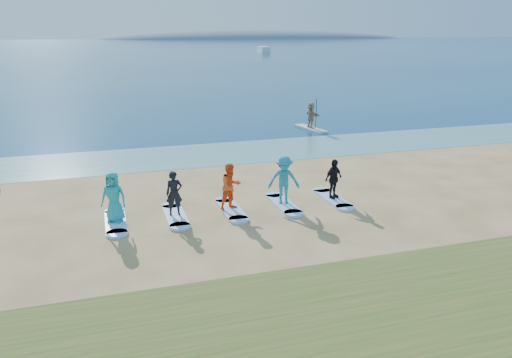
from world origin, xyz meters
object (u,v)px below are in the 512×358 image
object	(u,v)px
surfboard_1	(175,216)
student_2	(231,186)
paddleboard	(311,129)
surfboard_4	(333,199)
boat_offshore_b	(263,52)
student_0	(114,197)
surfboard_2	(231,210)
student_3	(284,180)
student_4	(334,179)
surfboard_0	(116,222)
student_1	(174,193)
surfboard_3	(283,204)
paddleboarder	(311,115)

from	to	relation	value
surfboard_1	student_2	bearing A→B (deg)	-0.00
paddleboard	surfboard_4	xyz separation A→B (m)	(-4.80, -13.21, -0.01)
paddleboard	surfboard_1	distance (m)	17.13
paddleboard	boat_offshore_b	bearing A→B (deg)	63.28
student_0	surfboard_4	size ratio (longest dim) A/B	0.79
paddleboard	surfboard_2	xyz separation A→B (m)	(-8.87, -13.21, -0.01)
student_3	student_4	world-z (taller)	student_3
student_3	surfboard_4	bearing A→B (deg)	17.15
surfboard_4	student_4	xyz separation A→B (m)	(0.00, 0.00, 0.81)
student_2	surfboard_0	bearing A→B (deg)	160.77
student_0	student_4	size ratio (longest dim) A/B	1.13
paddleboard	student_4	size ratio (longest dim) A/B	1.96
boat_offshore_b	student_1	size ratio (longest dim) A/B	3.59
surfboard_0	surfboard_2	world-z (taller)	same
surfboard_3	student_2	bearing A→B (deg)	-180.00
boat_offshore_b	surfboard_0	bearing A→B (deg)	-107.34
surfboard_1	surfboard_4	size ratio (longest dim) A/B	1.00
student_0	surfboard_4	world-z (taller)	student_0
student_1	surfboard_4	size ratio (longest dim) A/B	0.72
surfboard_0	student_1	xyz separation A→B (m)	(2.04, 0.00, 0.83)
paddleboard	student_1	bearing A→B (deg)	-139.69
paddleboard	surfboard_4	distance (m)	14.05
student_2	surfboard_3	bearing A→B (deg)	-19.23
surfboard_0	surfboard_3	distance (m)	6.11
student_0	surfboard_2	distance (m)	4.18
surfboard_1	student_3	size ratio (longest dim) A/B	1.21
surfboard_4	student_3	bearing A→B (deg)	-180.00
surfboard_0	student_2	world-z (taller)	student_2
surfboard_3	student_3	xyz separation A→B (m)	(0.00, -0.00, 0.95)
student_1	surfboard_2	world-z (taller)	student_1
surfboard_2	student_0	bearing A→B (deg)	-180.00
surfboard_2	student_4	bearing A→B (deg)	0.00
student_3	student_2	bearing A→B (deg)	-162.85
boat_offshore_b	surfboard_0	xyz separation A→B (m)	(-43.87, -116.97, 0.04)
student_3	surfboard_0	bearing A→B (deg)	-162.85
student_1	surfboard_4	bearing A→B (deg)	2.77
paddleboarder	surfboard_2	size ratio (longest dim) A/B	0.75
surfboard_1	surfboard_2	distance (m)	2.04
boat_offshore_b	student_2	distance (m)	123.55
boat_offshore_b	student_3	distance (m)	122.91
paddleboarder	surfboard_1	xyz separation A→B (m)	(-10.91, -13.21, -0.90)
surfboard_2	student_4	xyz separation A→B (m)	(4.08, 0.00, 0.81)
paddleboarder	student_3	distance (m)	14.87
surfboard_3	student_0	bearing A→B (deg)	-180.00
student_0	surfboard_3	size ratio (longest dim) A/B	0.79
student_2	student_3	size ratio (longest dim) A/B	0.94
paddleboard	student_1	xyz separation A→B (m)	(-10.91, -13.21, 0.82)
student_4	surfboard_3	bearing A→B (deg)	155.80
student_4	student_1	bearing A→B (deg)	155.80
student_0	surfboard_2	xyz separation A→B (m)	(4.08, 0.00, -0.91)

